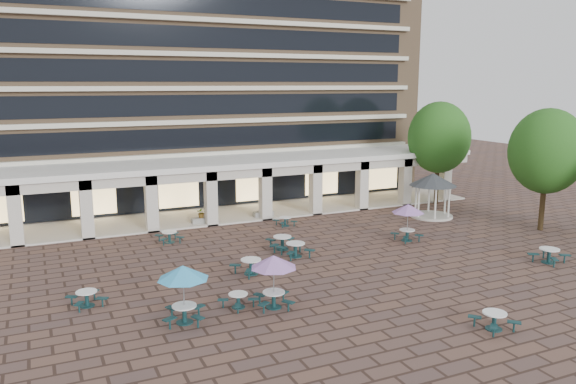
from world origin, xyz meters
name	(u,v)px	position (x,y,z in m)	size (l,w,h in m)	color
ground	(316,273)	(0.00, 0.00, 0.00)	(120.00, 120.00, 0.00)	brown
apartment_building	(188,55)	(0.00, 25.47, 12.60)	(40.00, 15.50, 25.20)	#8E6F50
retail_arcade	(228,177)	(0.00, 14.80, 3.00)	(42.00, 6.60, 4.40)	white
picnic_table_1	(238,299)	(-5.42, -2.76, 0.40)	(1.84, 1.84, 0.67)	#123436
picnic_table_3	(494,319)	(3.51, -9.37, 0.45)	(1.68, 1.68, 0.75)	#123436
picnic_table_4	(183,275)	(-8.07, -3.38, 2.16)	(2.20, 2.20, 2.55)	#123436
picnic_table_5	(251,265)	(-3.26, 1.30, 0.49)	(2.18, 2.18, 0.83)	#123436
picnic_table_6	(274,264)	(-3.95, -3.45, 2.10)	(2.14, 2.14, 2.47)	#123436
picnic_table_7	(549,254)	(12.92, -3.93, 0.50)	(2.16, 2.16, 0.83)	#123436
picnic_table_8	(87,297)	(-11.71, 0.28, 0.43)	(1.86, 1.86, 0.72)	#123436
picnic_table_9	(295,248)	(0.23, 3.09, 0.50)	(1.92, 1.92, 0.84)	#123436
picnic_table_10	(282,242)	(0.11, 4.74, 0.50)	(2.15, 2.15, 0.84)	#123436
picnic_table_11	(408,210)	(8.28, 3.17, 2.06)	(2.10, 2.10, 2.42)	#123436
picnic_table_12	(169,236)	(-5.89, 9.18, 0.43)	(1.68, 1.68, 0.72)	#123436
picnic_table_13	(285,221)	(2.66, 10.00, 0.39)	(1.53, 1.53, 0.65)	#123436
gazebo	(433,185)	(14.01, 7.86, 2.52)	(3.59, 3.59, 3.34)	beige
tree_east_a	(547,151)	(18.46, 1.57, 5.53)	(5.08, 5.08, 8.46)	#42311A
tree_east_c	(439,138)	(17.46, 11.61, 5.64)	(5.18, 5.18, 8.63)	#42311A
planter_left	(202,217)	(-2.68, 12.90, 0.51)	(1.50, 0.71, 1.27)	gray
planter_right	(263,212)	(2.14, 12.90, 0.45)	(1.50, 0.60, 1.18)	gray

